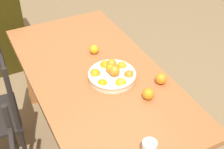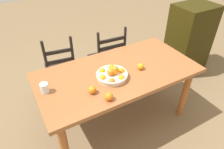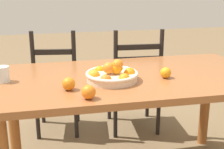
{
  "view_description": "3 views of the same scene",
  "coord_description": "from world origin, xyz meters",
  "views": [
    {
      "loc": [
        -1.65,
        0.69,
        2.14
      ],
      "look_at": [
        -0.11,
        -0.07,
        0.81
      ],
      "focal_mm": 50.83,
      "sensor_mm": 36.0,
      "label": 1
    },
    {
      "loc": [
        -0.94,
        -1.54,
        2.06
      ],
      "look_at": [
        -0.11,
        -0.07,
        0.81
      ],
      "focal_mm": 32.56,
      "sensor_mm": 36.0,
      "label": 2
    },
    {
      "loc": [
        -0.52,
        -1.98,
        1.42
      ],
      "look_at": [
        -0.11,
        -0.07,
        0.81
      ],
      "focal_mm": 52.16,
      "sensor_mm": 36.0,
      "label": 3
    }
  ],
  "objects": [
    {
      "name": "chair_near_window",
      "position": [
        -0.43,
        0.81,
        0.44
      ],
      "size": [
        0.44,
        0.44,
        0.97
      ],
      "rotation": [
        0.0,
        0.0,
        3.0
      ],
      "color": "black",
      "rests_on": "ground"
    },
    {
      "name": "fruit_bowl",
      "position": [
        -0.11,
        -0.07,
        0.81
      ],
      "size": [
        0.33,
        0.33,
        0.14
      ],
      "color": "beige",
      "rests_on": "dining_table"
    },
    {
      "name": "dining_table",
      "position": [
        0.0,
        0.0,
        0.67
      ],
      "size": [
        1.77,
        0.9,
        0.77
      ],
      "color": "#985A31",
      "rests_on": "ground"
    },
    {
      "name": "orange_loose_0",
      "position": [
        -0.3,
        -0.35,
        0.81
      ],
      "size": [
        0.08,
        0.08,
        0.08
      ],
      "primitive_type": "sphere",
      "color": "orange",
      "rests_on": "dining_table"
    },
    {
      "name": "cabinet",
      "position": [
        1.63,
        0.46,
        0.56
      ],
      "size": [
        0.62,
        0.48,
        1.11
      ],
      "primitive_type": "cube",
      "rotation": [
        0.0,
        0.0,
        0.01
      ],
      "color": "#2C2507",
      "rests_on": "ground"
    },
    {
      "name": "orange_loose_1",
      "position": [
        0.24,
        -0.09,
        0.8
      ],
      "size": [
        0.07,
        0.07,
        0.07
      ],
      "primitive_type": "sphere",
      "color": "orange",
      "rests_on": "dining_table"
    },
    {
      "name": "chair_by_cabinet",
      "position": [
        0.26,
        0.72,
        0.45
      ],
      "size": [
        0.48,
        0.48,
        0.97
      ],
      "rotation": [
        0.0,
        0.0,
        3.08
      ],
      "color": "black",
      "rests_on": "ground"
    },
    {
      "name": "orange_loose_2",
      "position": [
        -0.39,
        -0.19,
        0.81
      ],
      "size": [
        0.08,
        0.08,
        0.08
      ],
      "primitive_type": "sphere",
      "color": "orange",
      "rests_on": "dining_table"
    },
    {
      "name": "ground_plane",
      "position": [
        0.0,
        0.0,
        0.0
      ],
      "size": [
        12.0,
        12.0,
        0.0
      ],
      "primitive_type": "plane",
      "color": "brown"
    },
    {
      "name": "drinking_glass",
      "position": [
        -0.78,
        0.04,
        0.82
      ],
      "size": [
        0.08,
        0.08,
        0.1
      ],
      "primitive_type": "cylinder",
      "color": "silver",
      "rests_on": "dining_table"
    }
  ]
}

